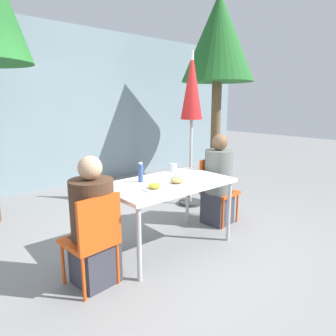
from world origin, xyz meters
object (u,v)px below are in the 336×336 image
Objects in this scene: person_left at (93,226)px; person_right at (218,183)px; chair_right at (215,186)px; tree_behind_left at (219,40)px; chair_left at (94,235)px; closed_umbrella at (192,95)px; drinking_cup at (173,168)px; bottle at (141,173)px; salad_bowl at (181,175)px.

person_right is at bearing -0.40° from person_left.
tree_behind_left is (1.82, 1.59, 2.31)m from chair_right.
closed_umbrella reaches higher than chair_left.
person_right reaches higher than chair_right.
drinking_cup is (-0.61, 0.16, 0.31)m from chair_right.
chair_right is 0.71× the size of person_right.
chair_left is 4.84m from tree_behind_left.
bottle is (-1.17, 0.09, 0.30)m from person_right.
drinking_cup is at bearing 14.12° from bottle.
salad_bowl is 0.04× the size of tree_behind_left.
salad_bowl is at bearing 5.59° from chair_right.
closed_umbrella reaches higher than person_right.
tree_behind_left is at bearing 33.85° from salad_bowl.
chair_left is at bearing -152.75° from tree_behind_left.
chair_left is 1.94m from person_right.
salad_bowl is at bearing -146.15° from tree_behind_left.
salad_bowl is (-0.16, -0.31, -0.02)m from drinking_cup.
bottle reaches higher than salad_bowl.
tree_behind_left reaches higher than person_right.
bottle is at bearing -9.75° from person_right.
drinking_cup is (0.60, 0.15, -0.05)m from bottle.
drinking_cup reaches higher than salad_bowl.
chair_left is 2.71m from closed_umbrella.
salad_bowl is (1.15, 0.12, 0.25)m from person_left.
drinking_cup is at bearing -19.74° from chair_right.
bottle is (0.75, 0.36, 0.36)m from chair_left.
bottle is 1.44× the size of salad_bowl.
person_left reaches higher than chair_left.
chair_right is at bearing -121.86° from person_right.
person_left reaches higher than bottle.
person_right is at bearing -108.45° from closed_umbrella.
drinking_cup is 0.35m from salad_bowl.
chair_right is at bearing -0.34° from bottle.
bottle is at bearing 160.50° from salad_bowl.
person_right is at bearing 4.99° from salad_bowl.
chair_left and drinking_cup have the same top height.
bottle is 0.47m from salad_bowl.
chair_right is 3.99× the size of bottle.
person_left is 0.83m from bottle.
person_right is 5.61× the size of bottle.
chair_right is at bearing -14.47° from drinking_cup.
person_left is 1.94m from chair_right.
bottle is at bearing -154.31° from closed_umbrella.
chair_left is at bearing -159.13° from drinking_cup.
closed_umbrella is 1.80m from bottle.
chair_left and chair_right have the same top height.
closed_umbrella reaches higher than bottle.
person_right is 0.52× the size of closed_umbrella.
person_left is 0.31× the size of tree_behind_left.
person_right is at bearing -23.04° from drinking_cup.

